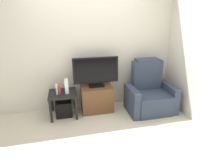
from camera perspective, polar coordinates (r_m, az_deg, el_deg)
The scene contains 11 objects.
ground_plane at distance 3.49m, azimuth -3.91°, elevation -14.20°, with size 6.40×6.40×0.00m, color beige.
wall_back at distance 4.05m, azimuth -7.24°, elevation 10.61°, with size 6.40×0.06×2.60m, color beige.
wall_side at distance 3.74m, azimuth 25.50°, elevation 7.99°, with size 0.06×4.48×2.60m, color beige.
tv_stand at distance 4.09m, azimuth -4.55°, elevation -4.29°, with size 0.65×0.46×0.55m.
television at distance 3.90m, azimuth -4.84°, elevation 3.80°, with size 0.92×0.20×0.61m.
recliner_armchair at distance 4.14m, azimuth 11.16°, elevation -2.80°, with size 0.98×0.78×1.08m.
side_table at distance 3.94m, azimuth -14.49°, elevation -3.63°, with size 0.54×0.54×0.50m.
subwoofer_box at distance 4.05m, azimuth -14.18°, elevation -6.94°, with size 0.32×0.32×0.32m, color black.
book_leftmost at distance 3.86m, azimuth -16.20°, elevation -1.47°, with size 0.03×0.10×0.19m, color white.
book_middle at distance 3.86m, azimuth -15.46°, elevation -1.46°, with size 0.04×0.11×0.18m, color red.
game_console at distance 3.87m, azimuth -13.44°, elevation -0.62°, with size 0.07×0.20×0.26m, color white.
Camera 1 is at (-0.46, -2.84, 1.98)m, focal length 30.57 mm.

